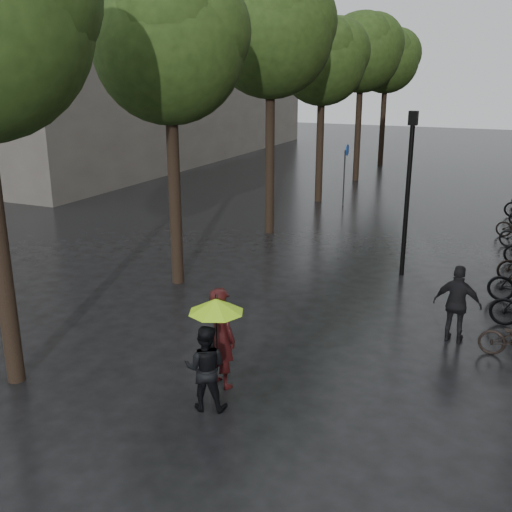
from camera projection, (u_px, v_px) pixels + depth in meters
The scene contains 9 objects.
ground at pixel (169, 465), 8.88m from camera, with size 120.00×120.00×0.00m, color black.
bg_building at pixel (108, 50), 39.84m from camera, with size 16.00×30.00×14.00m, color #47423D.
street_trees at pixel (298, 51), 22.45m from camera, with size 4.33×34.03×8.91m.
person_burgundy at pixel (221, 337), 10.89m from camera, with size 0.70×0.46×1.92m, color black.
person_black at pixel (205, 368), 10.17m from camera, with size 0.74×0.58×1.53m, color black.
lime_umbrella at pixel (216, 306), 10.26m from camera, with size 0.98×0.98×1.46m.
pedestrian_walking at pixel (457, 304), 12.73m from camera, with size 1.00×0.42×1.70m, color black.
lamp_post at pixel (409, 178), 16.38m from camera, with size 0.24×0.24×4.59m.
cycle_sign at pixel (346, 165), 25.56m from camera, with size 0.14×0.48×2.65m.
Camera 1 is at (4.28, -6.38, 5.58)m, focal length 42.00 mm.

